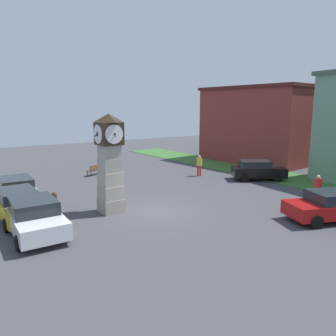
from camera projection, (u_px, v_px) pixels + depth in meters
ground_plane at (155, 212)px, 17.58m from camera, size 72.13×72.13×0.00m
clock_tower at (110, 162)px, 17.17m from camera, size 1.55×1.55×5.23m
bollard_near_tower at (55, 201)px, 17.66m from camera, size 0.29×0.29×1.09m
bollard_mid_row at (50, 210)px, 16.42m from camera, size 0.27×0.27×0.91m
bollard_far_row at (48, 220)px, 14.92m from camera, size 0.29×0.29×0.93m
car_navy_sedan at (17, 191)px, 19.08m from camera, size 4.45×2.11×1.49m
car_near_tower at (19, 205)px, 16.20m from camera, size 4.22×1.97×1.53m
car_by_building at (35, 217)px, 14.32m from camera, size 4.22×2.19×1.57m
car_far_lot at (329, 206)px, 16.19m from camera, size 3.25×4.38×1.46m
car_silver_hatch at (258, 170)px, 25.27m from camera, size 3.76×4.25×1.50m
bench at (96, 169)px, 27.15m from camera, size 1.08×1.68×0.90m
pedestrian_near_bench at (318, 186)px, 19.54m from camera, size 0.32×0.44×1.58m
pedestrian_by_cars at (199, 164)px, 26.72m from camera, size 0.47×0.42×1.71m
warehouse_blue_far at (271, 124)px, 35.06m from camera, size 11.84×11.99×7.60m
grass_verge_far at (286, 178)px, 26.04m from camera, size 43.28×4.53×0.04m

